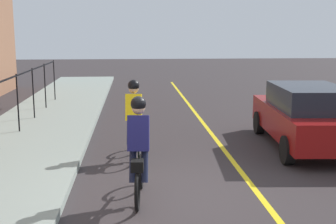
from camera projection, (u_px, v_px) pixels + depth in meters
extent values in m
plane|color=#312B2C|center=(170.00, 196.00, 7.90)|extent=(80.00, 80.00, 0.00)
cube|color=yellow|center=(258.00, 194.00, 8.02)|extent=(36.00, 0.12, 0.01)
cylinder|color=black|center=(18.00, 103.00, 12.23)|extent=(0.04, 0.04, 1.60)
cylinder|color=black|center=(33.00, 93.00, 14.15)|extent=(0.04, 0.04, 1.60)
cylinder|color=black|center=(45.00, 86.00, 16.06)|extent=(0.04, 0.04, 1.60)
cylinder|color=black|center=(54.00, 80.00, 17.97)|extent=(0.04, 0.04, 1.60)
torus|color=black|center=(136.00, 138.00, 10.78)|extent=(0.66, 0.11, 0.66)
torus|color=black|center=(133.00, 150.00, 9.75)|extent=(0.66, 0.11, 0.66)
cube|color=black|center=(134.00, 133.00, 10.22)|extent=(0.93, 0.11, 0.24)
cylinder|color=black|center=(134.00, 128.00, 10.05)|extent=(0.03, 0.03, 0.35)
cube|color=yellow|center=(134.00, 107.00, 10.01)|extent=(0.37, 0.39, 0.63)
sphere|color=tan|center=(134.00, 89.00, 9.98)|extent=(0.22, 0.22, 0.22)
sphere|color=black|center=(134.00, 85.00, 9.97)|extent=(0.26, 0.26, 0.26)
cylinder|color=#191E38|center=(130.00, 130.00, 10.08)|extent=(0.34, 0.15, 0.65)
cylinder|color=#191E38|center=(138.00, 130.00, 10.08)|extent=(0.34, 0.15, 0.65)
cube|color=black|center=(133.00, 131.00, 9.72)|extent=(0.25, 0.22, 0.18)
torus|color=black|center=(141.00, 171.00, 8.25)|extent=(0.66, 0.11, 0.66)
torus|color=black|center=(137.00, 191.00, 7.22)|extent=(0.66, 0.11, 0.66)
cube|color=black|center=(139.00, 167.00, 7.69)|extent=(0.93, 0.11, 0.24)
cylinder|color=black|center=(139.00, 161.00, 7.52)|extent=(0.03, 0.03, 0.35)
cube|color=navy|center=(138.00, 133.00, 7.48)|extent=(0.37, 0.39, 0.63)
sphere|color=tan|center=(138.00, 108.00, 7.45)|extent=(0.22, 0.22, 0.22)
sphere|color=black|center=(138.00, 104.00, 7.44)|extent=(0.26, 0.26, 0.26)
cylinder|color=#191E38|center=(133.00, 163.00, 7.55)|extent=(0.34, 0.15, 0.65)
cylinder|color=#191E38|center=(145.00, 163.00, 7.55)|extent=(0.34, 0.15, 0.65)
cube|color=black|center=(137.00, 166.00, 7.19)|extent=(0.25, 0.22, 0.18)
cube|color=maroon|center=(306.00, 121.00, 11.18)|extent=(4.52, 2.11, 0.70)
cube|color=#1E232D|center=(310.00, 97.00, 10.87)|extent=(2.57, 1.75, 0.56)
cylinder|color=black|center=(259.00, 123.00, 12.71)|extent=(0.65, 0.26, 0.64)
cylinder|color=black|center=(318.00, 122.00, 12.73)|extent=(0.65, 0.26, 0.64)
cylinder|color=black|center=(288.00, 150.00, 9.77)|extent=(0.65, 0.26, 0.64)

